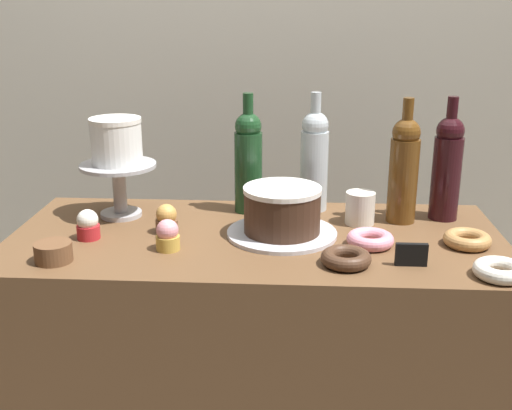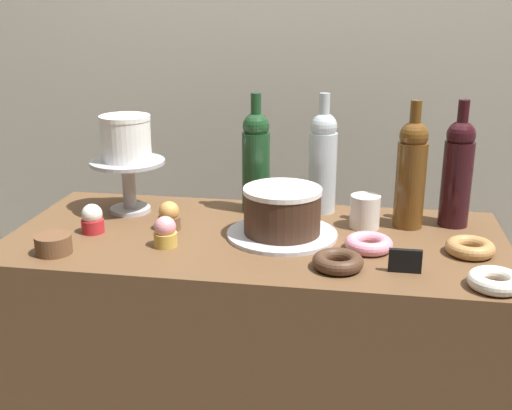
# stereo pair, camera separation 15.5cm
# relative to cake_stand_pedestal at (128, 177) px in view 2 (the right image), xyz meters

# --- Properties ---
(back_wall) EXTENTS (6.00, 0.05, 2.60)m
(back_wall) POSITION_rel_cake_stand_pedestal_xyz_m (0.37, 0.73, 0.30)
(back_wall) COLOR #BCB7A8
(back_wall) RESTS_ON ground_plane
(display_counter) EXTENTS (1.22, 0.56, 0.90)m
(display_counter) POSITION_rel_cake_stand_pedestal_xyz_m (0.37, -0.13, -0.55)
(display_counter) COLOR brown
(display_counter) RESTS_ON ground_plane
(cake_stand_pedestal) EXTENTS (0.20, 0.20, 0.15)m
(cake_stand_pedestal) POSITION_rel_cake_stand_pedestal_xyz_m (0.00, 0.00, 0.00)
(cake_stand_pedestal) COLOR #B2B2B7
(cake_stand_pedestal) RESTS_ON display_counter
(white_layer_cake) EXTENTS (0.14, 0.14, 0.12)m
(white_layer_cake) POSITION_rel_cake_stand_pedestal_xyz_m (0.00, -0.00, 0.11)
(white_layer_cake) COLOR white
(white_layer_cake) RESTS_ON cake_stand_pedestal
(silver_serving_platter) EXTENTS (0.27, 0.27, 0.01)m
(silver_serving_platter) POSITION_rel_cake_stand_pedestal_xyz_m (0.44, -0.12, -0.09)
(silver_serving_platter) COLOR silver
(silver_serving_platter) RESTS_ON display_counter
(chocolate_round_cake) EXTENTS (0.19, 0.19, 0.11)m
(chocolate_round_cake) POSITION_rel_cake_stand_pedestal_xyz_m (0.44, -0.12, -0.03)
(chocolate_round_cake) COLOR #3D2619
(chocolate_round_cake) RESTS_ON silver_serving_platter
(wine_bottle_dark_red) EXTENTS (0.08, 0.08, 0.33)m
(wine_bottle_dark_red) POSITION_rel_cake_stand_pedestal_xyz_m (0.86, 0.04, 0.05)
(wine_bottle_dark_red) COLOR black
(wine_bottle_dark_red) RESTS_ON display_counter
(wine_bottle_green) EXTENTS (0.08, 0.08, 0.33)m
(wine_bottle_green) POSITION_rel_cake_stand_pedestal_xyz_m (0.34, 0.07, 0.05)
(wine_bottle_green) COLOR #193D1E
(wine_bottle_green) RESTS_ON display_counter
(wine_bottle_amber) EXTENTS (0.08, 0.08, 0.33)m
(wine_bottle_amber) POSITION_rel_cake_stand_pedestal_xyz_m (0.75, 0.01, 0.05)
(wine_bottle_amber) COLOR #5B3814
(wine_bottle_amber) RESTS_ON display_counter
(wine_bottle_clear) EXTENTS (0.08, 0.08, 0.33)m
(wine_bottle_clear) POSITION_rel_cake_stand_pedestal_xyz_m (0.52, 0.09, 0.05)
(wine_bottle_clear) COLOR #B2BCC1
(wine_bottle_clear) RESTS_ON display_counter
(cupcake_vanilla) EXTENTS (0.06, 0.06, 0.07)m
(cupcake_vanilla) POSITION_rel_cake_stand_pedestal_xyz_m (-0.03, -0.17, -0.06)
(cupcake_vanilla) COLOR red
(cupcake_vanilla) RESTS_ON display_counter
(cupcake_strawberry) EXTENTS (0.06, 0.06, 0.07)m
(cupcake_strawberry) POSITION_rel_cake_stand_pedestal_xyz_m (0.17, -0.23, -0.06)
(cupcake_strawberry) COLOR gold
(cupcake_strawberry) RESTS_ON display_counter
(cupcake_caramel) EXTENTS (0.06, 0.06, 0.07)m
(cupcake_caramel) POSITION_rel_cake_stand_pedestal_xyz_m (0.15, -0.12, -0.06)
(cupcake_caramel) COLOR brown
(cupcake_caramel) RESTS_ON display_counter
(donut_maple) EXTENTS (0.11, 0.11, 0.03)m
(donut_maple) POSITION_rel_cake_stand_pedestal_xyz_m (0.88, -0.17, -0.08)
(donut_maple) COLOR #B27F47
(donut_maple) RESTS_ON display_counter
(donut_pink) EXTENTS (0.11, 0.11, 0.03)m
(donut_pink) POSITION_rel_cake_stand_pedestal_xyz_m (0.65, -0.18, -0.08)
(donut_pink) COLOR pink
(donut_pink) RESTS_ON display_counter
(donut_chocolate) EXTENTS (0.11, 0.11, 0.03)m
(donut_chocolate) POSITION_rel_cake_stand_pedestal_xyz_m (0.58, -0.30, -0.08)
(donut_chocolate) COLOR #472D1E
(donut_chocolate) RESTS_ON display_counter
(donut_sugar) EXTENTS (0.11, 0.11, 0.03)m
(donut_sugar) POSITION_rel_cake_stand_pedestal_xyz_m (0.90, -0.35, -0.08)
(donut_sugar) COLOR silver
(donut_sugar) RESTS_ON display_counter
(cookie_stack) EXTENTS (0.08, 0.08, 0.04)m
(cookie_stack) POSITION_rel_cake_stand_pedestal_xyz_m (-0.07, -0.32, -0.08)
(cookie_stack) COLOR brown
(cookie_stack) RESTS_ON display_counter
(price_sign_chalkboard) EXTENTS (0.07, 0.01, 0.05)m
(price_sign_chalkboard) POSITION_rel_cake_stand_pedestal_xyz_m (0.73, -0.29, -0.07)
(price_sign_chalkboard) COLOR black
(price_sign_chalkboard) RESTS_ON display_counter
(coffee_cup_ceramic) EXTENTS (0.08, 0.08, 0.08)m
(coffee_cup_ceramic) POSITION_rel_cake_stand_pedestal_xyz_m (0.64, -0.02, -0.06)
(coffee_cup_ceramic) COLOR silver
(coffee_cup_ceramic) RESTS_ON display_counter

